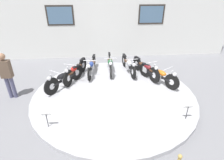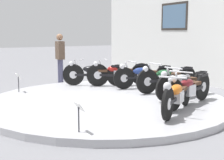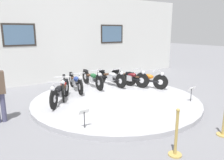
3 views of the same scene
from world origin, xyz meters
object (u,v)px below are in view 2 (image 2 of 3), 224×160
at_px(info_placard_front_left, 18,79).
at_px(motorcycle_blue, 144,75).
at_px(motorcycle_green, 166,77).
at_px(motorcycle_black, 94,73).
at_px(motorcycle_maroon, 189,88).
at_px(info_placard_front_centre, 79,110).
at_px(visitor_standing, 60,55).
at_px(motorcycle_red, 118,73).
at_px(motorcycle_silver, 183,83).
at_px(motorcycle_orange, 177,94).

bearing_deg(info_placard_front_left, motorcycle_blue, 70.77).
relative_size(motorcycle_blue, motorcycle_green, 0.98).
height_order(motorcycle_black, motorcycle_maroon, motorcycle_maroon).
distance_m(motorcycle_green, info_placard_front_centre, 4.03).
bearing_deg(info_placard_front_left, visitor_standing, 132.58).
height_order(motorcycle_blue, info_placard_front_left, motorcycle_blue).
xyz_separation_m(motorcycle_black, motorcycle_red, (0.36, 0.65, 0.01)).
relative_size(motorcycle_black, visitor_standing, 0.98).
height_order(motorcycle_blue, motorcycle_maroon, motorcycle_maroon).
xyz_separation_m(motorcycle_silver, info_placard_front_left, (-2.83, -3.34, -0.01)).
relative_size(motorcycle_blue, visitor_standing, 1.16).
distance_m(motorcycle_blue, info_placard_front_left, 3.54).
bearing_deg(motorcycle_black, motorcycle_maroon, 10.99).
xyz_separation_m(info_placard_front_left, info_placard_front_centre, (4.00, 0.00, 0.00)).
xyz_separation_m(motorcycle_green, info_placard_front_left, (-2.00, -3.50, -0.03)).
xyz_separation_m(motorcycle_orange, visitor_standing, (-5.57, -0.37, 0.45)).
relative_size(motorcycle_green, visitor_standing, 1.18).
distance_m(motorcycle_silver, info_placard_front_centre, 3.53).
xyz_separation_m(motorcycle_red, motorcycle_blue, (0.67, 0.45, -0.02)).
distance_m(motorcycle_green, motorcycle_silver, 0.85).
bearing_deg(info_placard_front_left, motorcycle_green, 60.31).
bearing_deg(motorcycle_orange, motorcycle_maroon, 118.90).
bearing_deg(info_placard_front_centre, motorcycle_silver, 109.24).
bearing_deg(motorcycle_silver, info_placard_front_centre, -70.76).
xyz_separation_m(info_placard_front_left, visitor_standing, (-1.71, 1.86, 0.46)).
bearing_deg(motorcycle_green, info_placard_front_centre, -60.28).
distance_m(motorcycle_maroon, visitor_standing, 5.32).
bearing_deg(info_placard_front_left, motorcycle_black, 86.49).
xyz_separation_m(motorcycle_blue, info_placard_front_centre, (2.83, -3.34, -0.02)).
height_order(motorcycle_silver, info_placard_front_left, motorcycle_silver).
bearing_deg(motorcycle_green, motorcycle_blue, -168.77).
bearing_deg(motorcycle_black, info_placard_front_left, -93.51).
bearing_deg(motorcycle_red, motorcycle_blue, 34.23).
bearing_deg(motorcycle_red, motorcycle_orange, -11.06).
height_order(motorcycle_maroon, visitor_standing, visitor_standing).
height_order(motorcycle_blue, motorcycle_silver, motorcycle_blue).
bearing_deg(visitor_standing, info_placard_front_centre, -18.04).
relative_size(motorcycle_silver, info_placard_front_left, 3.84).
relative_size(motorcycle_blue, info_placard_front_left, 3.86).
distance_m(motorcycle_orange, info_placard_front_centre, 2.23).
relative_size(motorcycle_green, info_placard_front_left, 3.93).
bearing_deg(motorcycle_red, motorcycle_green, 22.42).
bearing_deg(motorcycle_red, motorcycle_black, -118.94).
distance_m(motorcycle_silver, visitor_standing, 4.80).
xyz_separation_m(motorcycle_red, motorcycle_silver, (2.33, 0.45, -0.02)).
xyz_separation_m(motorcycle_black, info_placard_front_centre, (3.86, -2.23, -0.03)).
height_order(info_placard_front_centre, visitor_standing, visitor_standing).
xyz_separation_m(motorcycle_green, info_placard_front_centre, (2.00, -3.50, -0.03)).
bearing_deg(motorcycle_blue, info_placard_front_left, -109.23).
relative_size(motorcycle_black, motorcycle_maroon, 0.87).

